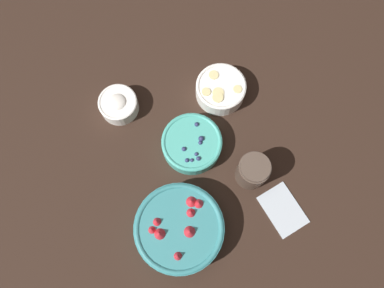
# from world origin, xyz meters

# --- Properties ---
(ground_plane) EXTENTS (4.00, 4.00, 0.00)m
(ground_plane) POSITION_xyz_m (0.00, 0.00, 0.00)
(ground_plane) COLOR black
(bowl_strawberries) EXTENTS (0.23, 0.23, 0.09)m
(bowl_strawberries) POSITION_xyz_m (0.19, -0.03, 0.04)
(bowl_strawberries) COLOR teal
(bowl_strawberries) RESTS_ON ground_plane
(bowl_blueberries) EXTENTS (0.17, 0.17, 0.06)m
(bowl_blueberries) POSITION_xyz_m (-0.02, 0.07, 0.03)
(bowl_blueberries) COLOR #47AD9E
(bowl_blueberries) RESTS_ON ground_plane
(bowl_bananas) EXTENTS (0.15, 0.15, 0.06)m
(bowl_bananas) POSITION_xyz_m (-0.15, 0.21, 0.03)
(bowl_bananas) COLOR white
(bowl_bananas) RESTS_ON ground_plane
(bowl_cream) EXTENTS (0.11, 0.11, 0.06)m
(bowl_cream) POSITION_xyz_m (-0.21, -0.09, 0.03)
(bowl_cream) COLOR white
(bowl_cream) RESTS_ON ground_plane
(jar_chocolate) EXTENTS (0.09, 0.09, 0.11)m
(jar_chocolate) POSITION_xyz_m (0.11, 0.20, 0.05)
(jar_chocolate) COLOR #4C3D33
(jar_chocolate) RESTS_ON ground_plane
(napkin) EXTENTS (0.15, 0.11, 0.01)m
(napkin) POSITION_xyz_m (0.23, 0.25, 0.00)
(napkin) COLOR #B2BCC6
(napkin) RESTS_ON ground_plane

